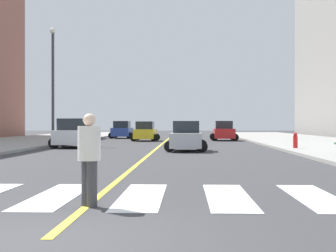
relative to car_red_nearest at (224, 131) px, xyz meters
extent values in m
plane|color=#333335|center=(-5.31, -40.01, -0.84)|extent=(220.00, 220.00, 0.00)
cube|color=silver|center=(-6.21, -36.01, -0.84)|extent=(0.90, 4.00, 0.01)
cube|color=silver|center=(-4.41, -36.01, -0.84)|extent=(0.90, 4.00, 0.01)
cube|color=silver|center=(-2.61, -36.01, -0.84)|extent=(0.90, 4.00, 0.01)
cube|color=silver|center=(-0.81, -36.01, -0.84)|extent=(0.90, 4.00, 0.01)
cube|color=yellow|center=(-5.31, -0.01, -0.84)|extent=(0.16, 80.00, 0.01)
cube|color=red|center=(0.00, -0.06, -0.18)|extent=(1.89, 4.07, 0.87)
cube|color=#1E2328|center=(0.00, 0.18, 0.60)|extent=(1.57, 2.04, 0.73)
cylinder|color=black|center=(-0.95, -1.30, -0.52)|extent=(0.66, 0.22, 0.65)
cylinder|color=black|center=(0.91, -1.33, -0.52)|extent=(0.66, 0.22, 0.65)
cylinder|color=black|center=(-0.92, 1.21, -0.52)|extent=(0.66, 0.22, 0.65)
cylinder|color=black|center=(0.95, 1.18, -0.52)|extent=(0.66, 0.22, 0.65)
cube|color=#B7B7BC|center=(-3.46, -18.28, -0.23)|extent=(1.82, 3.82, 0.81)
cube|color=#1E2328|center=(-3.45, -18.06, 0.50)|extent=(1.49, 1.93, 0.68)
cylinder|color=black|center=(-4.37, -19.43, -0.54)|extent=(0.62, 0.22, 0.61)
cylinder|color=black|center=(-2.62, -19.48, -0.54)|extent=(0.62, 0.22, 0.61)
cylinder|color=black|center=(-4.30, -17.09, -0.54)|extent=(0.62, 0.22, 0.61)
cylinder|color=black|center=(-2.55, -17.14, -0.54)|extent=(0.62, 0.22, 0.61)
cube|color=silver|center=(-10.75, -14.17, -0.16)|extent=(1.90, 4.19, 0.90)
cube|color=#1E2328|center=(-10.75, -14.42, 0.65)|extent=(1.60, 2.10, 0.76)
cylinder|color=black|center=(-9.78, -12.88, -0.51)|extent=(0.68, 0.22, 0.68)
cylinder|color=black|center=(-11.71, -12.87, -0.51)|extent=(0.68, 0.22, 0.68)
cylinder|color=black|center=(-9.78, -15.47, -0.51)|extent=(0.68, 0.22, 0.68)
cylinder|color=black|center=(-11.71, -15.47, -0.51)|extent=(0.68, 0.22, 0.68)
cube|color=gold|center=(-7.12, -1.46, -0.20)|extent=(1.87, 3.96, 0.84)
cube|color=#1E2328|center=(-7.13, -1.69, 0.55)|extent=(1.54, 2.00, 0.71)
cylinder|color=black|center=(-6.19, -0.27, -0.53)|extent=(0.64, 0.22, 0.63)
cylinder|color=black|center=(-8.00, -0.22, -0.53)|extent=(0.64, 0.22, 0.63)
cylinder|color=black|center=(-6.25, -2.69, -0.53)|extent=(0.64, 0.22, 0.63)
cylinder|color=black|center=(-8.06, -2.65, -0.53)|extent=(0.64, 0.22, 0.63)
cube|color=#2D479E|center=(-10.26, 6.84, -0.17)|extent=(1.94, 4.15, 0.88)
cube|color=#1E2328|center=(-10.27, 6.59, 0.62)|extent=(1.61, 2.09, 0.75)
cylinder|color=black|center=(-9.29, 8.10, -0.51)|extent=(0.67, 0.23, 0.67)
cylinder|color=black|center=(-11.19, 8.13, -0.51)|extent=(0.67, 0.23, 0.67)
cylinder|color=black|center=(-9.33, 5.54, -0.51)|extent=(0.67, 0.23, 0.67)
cylinder|color=black|center=(-11.24, 5.58, -0.51)|extent=(0.67, 0.23, 0.67)
cylinder|color=#38383D|center=(-5.32, -37.28, -0.42)|extent=(0.19, 0.19, 0.85)
cylinder|color=#38383D|center=(-5.20, -37.40, -0.42)|extent=(0.19, 0.19, 0.85)
cylinder|color=beige|center=(-5.26, -37.34, 0.32)|extent=(0.42, 0.42, 0.63)
sphere|color=beige|center=(-5.26, -37.34, 0.75)|extent=(0.23, 0.23, 0.23)
cylinder|color=red|center=(2.77, -17.50, -0.34)|extent=(0.26, 0.26, 0.70)
sphere|color=red|center=(2.77, -17.50, 0.09)|extent=(0.22, 0.22, 0.22)
cylinder|color=#38383D|center=(-13.08, -10.54, 3.28)|extent=(0.20, 0.20, 7.95)
sphere|color=silver|center=(-13.08, -10.54, 7.41)|extent=(0.44, 0.44, 0.44)
camera|label=1|loc=(-3.49, -46.52, 0.67)|focal=53.88mm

